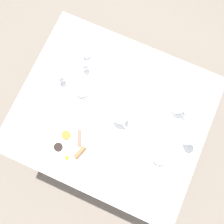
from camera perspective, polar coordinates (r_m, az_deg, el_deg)
The scene contains 16 objects.
ground_plane at distance 2.18m, azimuth -0.00°, elevation -3.58°, with size 8.00×8.00×0.00m, color #70665B.
table at distance 1.49m, azimuth -0.00°, elevation -0.56°, with size 1.05×1.23×0.76m.
breakfast_plate at distance 1.42m, azimuth -10.79°, elevation -8.81°, with size 0.29×0.29×0.04m.
teapot_near at distance 1.45m, azimuth 17.17°, elevation 1.61°, with size 0.13×0.15×0.11m.
teapot_far at distance 1.38m, azimuth 2.22°, elevation -1.04°, with size 0.14×0.14×0.11m.
teacup_with_saucer_left at distance 1.44m, azimuth -7.92°, elevation 5.44°, with size 0.15×0.15×0.06m.
teacup_with_saucer_right at distance 1.41m, azimuth 12.25°, elevation -11.54°, with size 0.15×0.15×0.06m.
water_glass_tall at distance 1.42m, azimuth 19.78°, elevation -6.93°, with size 0.07×0.07×0.13m.
creamer_jug at distance 1.53m, azimuth -6.91°, elevation 15.29°, with size 0.09×0.06×0.07m.
pepper_grinder at distance 1.47m, azimuth -6.98°, elevation 11.91°, with size 0.04×0.04×0.10m.
salt_grinder at distance 1.47m, azimuth -13.21°, elevation 8.63°, with size 0.04×0.04×0.10m.
napkin_folded at distance 1.40m, azimuth 3.35°, elevation -10.51°, with size 0.13×0.09×0.01m.
fork_by_plate at distance 1.47m, azimuth 1.01°, elevation 7.00°, with size 0.15×0.09×0.00m.
knife_by_plate at distance 1.44m, azimuth 9.27°, elevation -19.32°, with size 0.20×0.07×0.00m.
spoon_for_tea at distance 1.54m, azimuth 2.69°, elevation 14.14°, with size 0.04×0.17×0.00m.
fork_spare at distance 1.53m, azimuth 13.06°, elevation 9.81°, with size 0.18×0.08×0.00m.
Camera 1 is at (0.22, 0.10, 2.16)m, focal length 35.00 mm.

